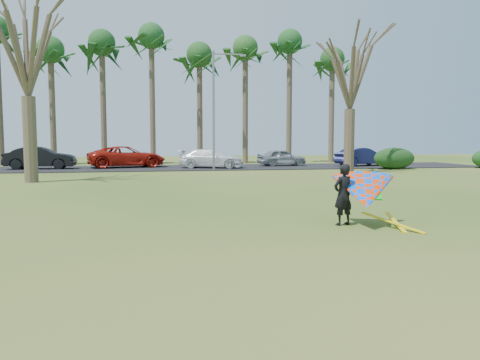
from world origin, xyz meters
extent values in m
plane|color=#1E4C10|center=(0.00, 0.00, 0.00)|extent=(100.00, 100.00, 0.00)
cube|color=black|center=(0.00, 25.00, 0.03)|extent=(46.00, 7.00, 0.06)
cylinder|color=brown|center=(-10.00, 31.00, 4.50)|extent=(0.48, 0.48, 9.00)
ellipsoid|color=#194518|center=(-10.00, 31.00, 9.30)|extent=(4.84, 4.84, 3.08)
cylinder|color=#4B3C2D|center=(-6.00, 31.00, 4.85)|extent=(0.48, 0.48, 9.70)
ellipsoid|color=#174217|center=(-6.00, 31.00, 10.00)|extent=(4.84, 4.84, 3.08)
cylinder|color=#4F412F|center=(-2.00, 31.00, 5.20)|extent=(0.48, 0.48, 10.40)
ellipsoid|color=#17421B|center=(-2.00, 31.00, 10.70)|extent=(4.84, 4.84, 3.08)
cylinder|color=#49382C|center=(2.00, 31.00, 4.50)|extent=(0.48, 0.48, 9.00)
ellipsoid|color=#1D4C1B|center=(2.00, 31.00, 9.30)|extent=(4.84, 4.84, 3.08)
cylinder|color=#4E412F|center=(6.00, 31.00, 4.85)|extent=(0.48, 0.48, 9.70)
ellipsoid|color=#1D4819|center=(6.00, 31.00, 10.00)|extent=(4.84, 4.84, 3.08)
cylinder|color=#4D3E2E|center=(10.00, 31.00, 5.20)|extent=(0.48, 0.48, 10.40)
ellipsoid|color=#1A491D|center=(10.00, 31.00, 10.70)|extent=(4.84, 4.84, 3.08)
cylinder|color=brown|center=(14.00, 31.00, 4.50)|extent=(0.48, 0.48, 9.00)
ellipsoid|color=#184319|center=(14.00, 31.00, 9.30)|extent=(4.84, 4.84, 3.08)
cylinder|color=#4A3B2C|center=(-8.00, 15.00, 2.10)|extent=(0.64, 0.64, 4.20)
cylinder|color=#46372A|center=(10.00, 18.00, 1.99)|extent=(0.64, 0.64, 3.99)
cylinder|color=gray|center=(2.00, 22.00, 4.00)|extent=(0.16, 0.16, 8.00)
cylinder|color=gray|center=(3.00, 22.00, 7.80)|extent=(2.00, 0.10, 0.10)
cube|color=gray|center=(4.00, 22.00, 7.75)|extent=(0.40, 0.18, 0.12)
ellipsoid|color=#153613|center=(14.73, 20.95, 0.77)|extent=(3.06, 1.39, 1.53)
imported|color=black|center=(-9.75, 25.05, 0.83)|extent=(4.69, 1.70, 1.54)
imported|color=#AD190D|center=(-3.94, 25.86, 0.84)|extent=(6.04, 3.85, 1.55)
imported|color=white|center=(2.09, 24.03, 0.73)|extent=(4.98, 3.17, 1.34)
imported|color=gray|center=(7.83, 25.71, 0.70)|extent=(3.92, 1.92, 1.29)
imported|color=#191C4C|center=(13.91, 24.40, 0.76)|extent=(4.48, 2.41, 1.40)
imported|color=black|center=(2.45, 1.27, 0.76)|extent=(0.64, 0.53, 1.52)
cone|color=blue|center=(2.90, 1.02, 0.85)|extent=(2.13, 2.39, 2.02)
cube|color=#0CBF19|center=(3.02, 0.94, 0.80)|extent=(0.62, 0.60, 0.24)
cube|color=yellow|center=(3.45, 0.67, 0.01)|extent=(0.85, 1.66, 0.28)
cube|color=yellow|center=(3.65, 0.87, 0.01)|extent=(0.56, 1.76, 0.22)
camera|label=1|loc=(-2.19, -9.49, 2.12)|focal=35.00mm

